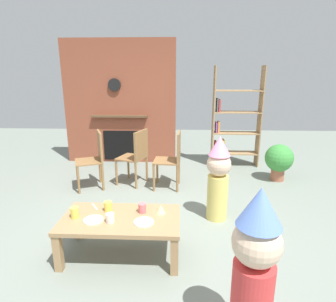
{
  "coord_description": "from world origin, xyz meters",
  "views": [
    {
      "loc": [
        0.3,
        -2.93,
        1.75
      ],
      "look_at": [
        0.15,
        0.4,
        0.82
      ],
      "focal_mm": 29.8,
      "sensor_mm": 36.0,
      "label": 1
    }
  ],
  "objects_px": {
    "birthday_cake_slice": "(161,209)",
    "dining_chair_middle": "(136,154)",
    "paper_cup_far_left": "(110,218)",
    "paper_plate_rear": "(144,222)",
    "coffee_table": "(121,223)",
    "paper_plate_front": "(93,220)",
    "dining_chair_right": "(173,157)",
    "child_with_cone_hat": "(255,265)",
    "bookshelf": "(232,123)",
    "dining_chair_left": "(94,156)",
    "potted_plant_tall": "(279,159)",
    "paper_cup_center": "(108,206)",
    "child_in_pink": "(218,176)",
    "paper_cup_near_right": "(75,213)",
    "paper_cup_near_left": "(142,208)"
  },
  "relations": [
    {
      "from": "paper_cup_center",
      "to": "bookshelf",
      "type": "bearing_deg",
      "value": 58.46
    },
    {
      "from": "bookshelf",
      "to": "paper_cup_center",
      "type": "bearing_deg",
      "value": -121.54
    },
    {
      "from": "paper_cup_far_left",
      "to": "dining_chair_right",
      "type": "distance_m",
      "value": 1.9
    },
    {
      "from": "child_in_pink",
      "to": "dining_chair_left",
      "type": "height_order",
      "value": "child_in_pink"
    },
    {
      "from": "dining_chair_left",
      "to": "dining_chair_right",
      "type": "xyz_separation_m",
      "value": [
        1.22,
        0.04,
        0.0
      ]
    },
    {
      "from": "paper_plate_front",
      "to": "child_with_cone_hat",
      "type": "distance_m",
      "value": 1.54
    },
    {
      "from": "coffee_table",
      "to": "paper_plate_front",
      "type": "bearing_deg",
      "value": -164.2
    },
    {
      "from": "bookshelf",
      "to": "birthday_cake_slice",
      "type": "xyz_separation_m",
      "value": [
        -1.18,
        -2.82,
        -0.4
      ]
    },
    {
      "from": "bookshelf",
      "to": "paper_plate_rear",
      "type": "bearing_deg",
      "value": -113.78
    },
    {
      "from": "bookshelf",
      "to": "paper_plate_rear",
      "type": "distance_m",
      "value": 3.32
    },
    {
      "from": "paper_cup_far_left",
      "to": "dining_chair_right",
      "type": "xyz_separation_m",
      "value": [
        0.53,
        1.82,
        0.06
      ]
    },
    {
      "from": "dining_chair_right",
      "to": "child_with_cone_hat",
      "type": "bearing_deg",
      "value": 106.34
    },
    {
      "from": "paper_cup_near_right",
      "to": "dining_chair_middle",
      "type": "xyz_separation_m",
      "value": [
        0.31,
        1.87,
        0.05
      ]
    },
    {
      "from": "bookshelf",
      "to": "paper_plate_front",
      "type": "height_order",
      "value": "bookshelf"
    },
    {
      "from": "bookshelf",
      "to": "paper_cup_far_left",
      "type": "xyz_separation_m",
      "value": [
        -1.64,
        -3.02,
        -0.4
      ]
    },
    {
      "from": "paper_plate_front",
      "to": "paper_cup_far_left",
      "type": "bearing_deg",
      "value": -7.39
    },
    {
      "from": "paper_cup_far_left",
      "to": "dining_chair_middle",
      "type": "relative_size",
      "value": 0.1
    },
    {
      "from": "paper_plate_rear",
      "to": "dining_chair_left",
      "type": "relative_size",
      "value": 0.21
    },
    {
      "from": "coffee_table",
      "to": "birthday_cake_slice",
      "type": "xyz_separation_m",
      "value": [
        0.38,
        0.11,
        0.11
      ]
    },
    {
      "from": "bookshelf",
      "to": "paper_cup_near_right",
      "type": "xyz_separation_m",
      "value": [
        -2.01,
        -2.95,
        -0.39
      ]
    },
    {
      "from": "paper_cup_near_right",
      "to": "paper_cup_center",
      "type": "bearing_deg",
      "value": 27.41
    },
    {
      "from": "potted_plant_tall",
      "to": "child_with_cone_hat",
      "type": "bearing_deg",
      "value": -111.4
    },
    {
      "from": "coffee_table",
      "to": "potted_plant_tall",
      "type": "xyz_separation_m",
      "value": [
        2.23,
        2.13,
        0.02
      ]
    },
    {
      "from": "bookshelf",
      "to": "child_in_pink",
      "type": "bearing_deg",
      "value": -103.88
    },
    {
      "from": "child_with_cone_hat",
      "to": "dining_chair_right",
      "type": "xyz_separation_m",
      "value": [
        -0.59,
        2.62,
        -0.08
      ]
    },
    {
      "from": "birthday_cake_slice",
      "to": "dining_chair_middle",
      "type": "distance_m",
      "value": 1.81
    },
    {
      "from": "paper_cup_near_right",
      "to": "birthday_cake_slice",
      "type": "bearing_deg",
      "value": 8.85
    },
    {
      "from": "child_with_cone_hat",
      "to": "child_in_pink",
      "type": "height_order",
      "value": "child_with_cone_hat"
    },
    {
      "from": "dining_chair_middle",
      "to": "potted_plant_tall",
      "type": "height_order",
      "value": "dining_chair_middle"
    },
    {
      "from": "birthday_cake_slice",
      "to": "child_in_pink",
      "type": "distance_m",
      "value": 0.94
    },
    {
      "from": "potted_plant_tall",
      "to": "paper_cup_center",
      "type": "bearing_deg",
      "value": -139.96
    },
    {
      "from": "paper_cup_near_right",
      "to": "dining_chair_right",
      "type": "height_order",
      "value": "dining_chair_right"
    },
    {
      "from": "bookshelf",
      "to": "birthday_cake_slice",
      "type": "bearing_deg",
      "value": -112.78
    },
    {
      "from": "child_in_pink",
      "to": "paper_cup_far_left",
      "type": "bearing_deg",
      "value": 1.06
    },
    {
      "from": "child_with_cone_hat",
      "to": "dining_chair_left",
      "type": "height_order",
      "value": "child_with_cone_hat"
    },
    {
      "from": "paper_cup_far_left",
      "to": "paper_plate_rear",
      "type": "relative_size",
      "value": 0.46
    },
    {
      "from": "paper_cup_near_left",
      "to": "dining_chair_left",
      "type": "relative_size",
      "value": 0.1
    },
    {
      "from": "paper_cup_near_left",
      "to": "paper_cup_center",
      "type": "relative_size",
      "value": 0.93
    },
    {
      "from": "paper_plate_rear",
      "to": "child_in_pink",
      "type": "height_order",
      "value": "child_in_pink"
    },
    {
      "from": "dining_chair_middle",
      "to": "child_in_pink",
      "type": "bearing_deg",
      "value": 158.67
    },
    {
      "from": "birthday_cake_slice",
      "to": "potted_plant_tall",
      "type": "xyz_separation_m",
      "value": [
        1.85,
        2.02,
        -0.08
      ]
    },
    {
      "from": "coffee_table",
      "to": "birthday_cake_slice",
      "type": "height_order",
      "value": "birthday_cake_slice"
    },
    {
      "from": "birthday_cake_slice",
      "to": "paper_plate_rear",
      "type": "bearing_deg",
      "value": -126.44
    },
    {
      "from": "dining_chair_middle",
      "to": "birthday_cake_slice",
      "type": "bearing_deg",
      "value": 127.76
    },
    {
      "from": "dining_chair_left",
      "to": "potted_plant_tall",
      "type": "distance_m",
      "value": 3.02
    },
    {
      "from": "paper_plate_front",
      "to": "paper_plate_rear",
      "type": "relative_size",
      "value": 0.99
    },
    {
      "from": "child_with_cone_hat",
      "to": "bookshelf",
      "type": "bearing_deg",
      "value": -57.29
    },
    {
      "from": "paper_cup_near_left",
      "to": "paper_cup_far_left",
      "type": "height_order",
      "value": "paper_cup_near_left"
    },
    {
      "from": "birthday_cake_slice",
      "to": "dining_chair_right",
      "type": "distance_m",
      "value": 1.63
    },
    {
      "from": "paper_plate_front",
      "to": "child_in_pink",
      "type": "relative_size",
      "value": 0.18
    }
  ]
}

